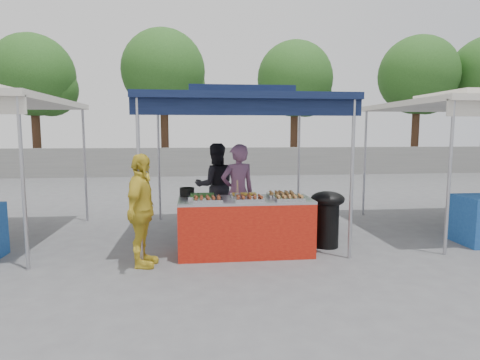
{
  "coord_description": "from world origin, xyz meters",
  "views": [
    {
      "loc": [
        -0.74,
        -6.02,
        1.84
      ],
      "look_at": [
        0.0,
        0.6,
        1.05
      ],
      "focal_mm": 30.0,
      "sensor_mm": 36.0,
      "label": 1
    }
  ],
  "objects": [
    {
      "name": "ground_plane",
      "position": [
        0.0,
        0.0,
        0.0
      ],
      "size": [
        80.0,
        80.0,
        0.0
      ],
      "primitive_type": "plane",
      "color": "#535355"
    },
    {
      "name": "back_wall",
      "position": [
        0.0,
        11.0,
        0.6
      ],
      "size": [
        40.0,
        0.25,
        1.2
      ],
      "primitive_type": "cube",
      "color": "slate",
      "rests_on": "ground_plane"
    },
    {
      "name": "main_canopy",
      "position": [
        0.0,
        0.97,
        2.37
      ],
      "size": [
        3.2,
        3.2,
        2.57
      ],
      "color": "#ADADB4",
      "rests_on": "ground_plane"
    },
    {
      "name": "tree_0",
      "position": [
        -7.59,
        12.77,
        4.17
      ],
      "size": [
        3.59,
        3.55,
        6.09
      ],
      "color": "#3C2517",
      "rests_on": "ground_plane"
    },
    {
      "name": "tree_1",
      "position": [
        -2.0,
        13.08,
        4.47
      ],
      "size": [
        3.81,
        3.8,
        6.53
      ],
      "color": "#3C2517",
      "rests_on": "ground_plane"
    },
    {
      "name": "tree_2",
      "position": [
        4.18,
        13.2,
        4.23
      ],
      "size": [
        3.64,
        3.6,
        6.19
      ],
      "color": "#3C2517",
      "rests_on": "ground_plane"
    },
    {
      "name": "tree_3",
      "position": [
        10.29,
        13.0,
        4.46
      ],
      "size": [
        3.8,
        3.79,
        6.52
      ],
      "color": "#3C2517",
      "rests_on": "ground_plane"
    },
    {
      "name": "vendor_table",
      "position": [
        0.0,
        -0.1,
        0.43
      ],
      "size": [
        2.0,
        0.8,
        0.85
      ],
      "color": "#B21D10",
      "rests_on": "ground_plane"
    },
    {
      "name": "food_tray_fl",
      "position": [
        -0.57,
        -0.34,
        0.88
      ],
      "size": [
        0.42,
        0.3,
        0.07
      ],
      "color": "#B8B8BD",
      "rests_on": "vendor_table"
    },
    {
      "name": "food_tray_fm",
      "position": [
        0.03,
        -0.34,
        0.88
      ],
      "size": [
        0.42,
        0.3,
        0.07
      ],
      "color": "#B8B8BD",
      "rests_on": "vendor_table"
    },
    {
      "name": "food_tray_fr",
      "position": [
        0.62,
        -0.34,
        0.88
      ],
      "size": [
        0.42,
        0.3,
        0.07
      ],
      "color": "#B8B8BD",
      "rests_on": "vendor_table"
    },
    {
      "name": "food_tray_bl",
      "position": [
        -0.64,
        -0.04,
        0.88
      ],
      "size": [
        0.42,
        0.3,
        0.07
      ],
      "color": "#B8B8BD",
      "rests_on": "vendor_table"
    },
    {
      "name": "food_tray_bm",
      "position": [
        0.0,
        0.01,
        0.88
      ],
      "size": [
        0.42,
        0.3,
        0.07
      ],
      "color": "#B8B8BD",
      "rests_on": "vendor_table"
    },
    {
      "name": "food_tray_br",
      "position": [
        0.58,
        -0.01,
        0.88
      ],
      "size": [
        0.42,
        0.3,
        0.07
      ],
      "color": "#B8B8BD",
      "rests_on": "vendor_table"
    },
    {
      "name": "cooking_pot",
      "position": [
        -0.88,
        0.23,
        0.92
      ],
      "size": [
        0.23,
        0.23,
        0.13
      ],
      "primitive_type": "cylinder",
      "color": "black",
      "rests_on": "vendor_table"
    },
    {
      "name": "skewer_cup",
      "position": [
        -0.13,
        -0.22,
        0.9
      ],
      "size": [
        0.08,
        0.08,
        0.1
      ],
      "primitive_type": "cylinder",
      "color": "#ADADB4",
      "rests_on": "vendor_table"
    },
    {
      "name": "wok_burner",
      "position": [
        1.36,
        0.11,
        0.54
      ],
      "size": [
        0.54,
        0.54,
        0.91
      ],
      "rotation": [
        0.0,
        0.0,
        -0.25
      ],
      "color": "black",
      "rests_on": "ground_plane"
    },
    {
      "name": "crate_left",
      "position": [
        -0.43,
        0.47,
        0.13
      ],
      "size": [
        0.44,
        0.31,
        0.27
      ],
      "primitive_type": "cube",
      "color": "#123296",
      "rests_on": "ground_plane"
    },
    {
      "name": "crate_right",
      "position": [
        0.3,
        0.46,
        0.13
      ],
      "size": [
        0.44,
        0.31,
        0.27
      ],
      "primitive_type": "cube",
      "color": "#123296",
      "rests_on": "ground_plane"
    },
    {
      "name": "crate_stacked",
      "position": [
        0.3,
        0.46,
        0.39
      ],
      "size": [
        0.41,
        0.29,
        0.25
      ],
      "primitive_type": "cube",
      "color": "#123296",
      "rests_on": "crate_right"
    },
    {
      "name": "vendor_woman",
      "position": [
        -0.03,
        0.69,
        0.82
      ],
      "size": [
        0.69,
        0.55,
        1.65
      ],
      "primitive_type": "imported",
      "rotation": [
        0.0,
        0.0,
        3.43
      ],
      "color": "#7F5074",
      "rests_on": "ground_plane"
    },
    {
      "name": "helper_man",
      "position": [
        -0.36,
        1.66,
        0.82
      ],
      "size": [
        0.87,
        0.72,
        1.64
      ],
      "primitive_type": "imported",
      "rotation": [
        0.0,
        0.0,
        3.27
      ],
      "color": "black",
      "rests_on": "ground_plane"
    },
    {
      "name": "customer_person",
      "position": [
        -1.48,
        -0.52,
        0.78
      ],
      "size": [
        0.53,
        0.97,
        1.56
      ],
      "primitive_type": "imported",
      "rotation": [
        0.0,
        0.0,
        1.4
      ],
      "color": "gold",
      "rests_on": "ground_plane"
    }
  ]
}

